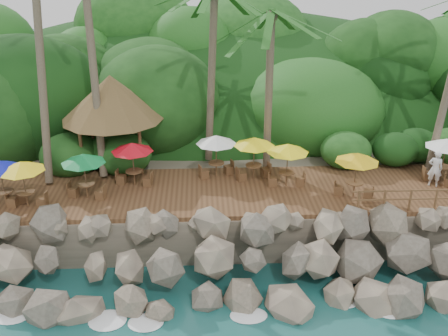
{
  "coord_description": "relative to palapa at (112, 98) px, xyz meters",
  "views": [
    {
      "loc": [
        -1.0,
        -15.14,
        12.75
      ],
      "look_at": [
        0.0,
        6.0,
        3.4
      ],
      "focal_mm": 41.23,
      "sensor_mm": 36.0,
      "label": 1
    }
  ],
  "objects": [
    {
      "name": "ground",
      "position": [
        5.33,
        -9.34,
        -5.79
      ],
      "size": [
        140.0,
        140.0,
        0.0
      ],
      "primitive_type": "plane",
      "color": "#19514F",
      "rests_on": "ground"
    },
    {
      "name": "land_base",
      "position": [
        5.33,
        6.66,
        -4.74
      ],
      "size": [
        32.0,
        25.2,
        2.1
      ],
      "primitive_type": "cube",
      "color": "gray",
      "rests_on": "ground"
    },
    {
      "name": "jungle_hill",
      "position": [
        5.33,
        14.16,
        -5.79
      ],
      "size": [
        44.8,
        28.0,
        15.4
      ],
      "primitive_type": "ellipsoid",
      "color": "#143811",
      "rests_on": "ground"
    },
    {
      "name": "seawall",
      "position": [
        5.33,
        -7.34,
        -4.64
      ],
      "size": [
        29.0,
        4.0,
        2.3
      ],
      "primitive_type": null,
      "color": "gray",
      "rests_on": "ground"
    },
    {
      "name": "terrace",
      "position": [
        5.33,
        -3.34,
        -3.59
      ],
      "size": [
        26.0,
        5.0,
        0.2
      ],
      "primitive_type": "cube",
      "color": "brown",
      "rests_on": "land_base"
    },
    {
      "name": "jungle_foliage",
      "position": [
        5.33,
        5.66,
        -5.79
      ],
      "size": [
        44.0,
        16.0,
        12.0
      ],
      "primitive_type": null,
      "color": "#143811",
      "rests_on": "ground"
    },
    {
      "name": "foam_line",
      "position": [
        5.33,
        -9.04,
        -5.76
      ],
      "size": [
        25.2,
        0.8,
        0.06
      ],
      "color": "white",
      "rests_on": "ground"
    },
    {
      "name": "palapa",
      "position": [
        0.0,
        0.0,
        0.0
      ],
      "size": [
        5.02,
        5.02,
        4.6
      ],
      "color": "brown",
      "rests_on": "ground"
    },
    {
      "name": "dining_clusters",
      "position": [
        6.67,
        -3.42,
        -1.75
      ],
      "size": [
        23.2,
        4.82,
        2.1
      ],
      "color": "brown",
      "rests_on": "terrace"
    },
    {
      "name": "railing",
      "position": [
        14.15,
        -5.69,
        -2.88
      ],
      "size": [
        7.2,
        0.1,
        1.0
      ],
      "color": "brown",
      "rests_on": "terrace"
    },
    {
      "name": "waiter",
      "position": [
        15.07,
        -3.35,
        -2.61
      ],
      "size": [
        0.75,
        0.63,
        1.75
      ],
      "primitive_type": "imported",
      "rotation": [
        0.0,
        0.0,
        2.74
      ],
      "color": "white",
      "rests_on": "terrace"
    }
  ]
}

